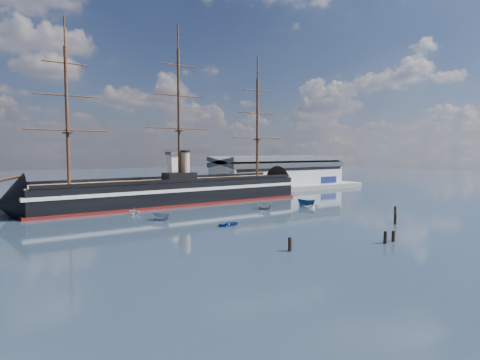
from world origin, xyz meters
TOP-DOWN VIEW (x-y plane):
  - ground at (0.00, 40.00)m, footprint 600.00×600.00m
  - quay at (10.00, 76.00)m, footprint 180.00×18.00m
  - warehouse at (58.00, 80.00)m, footprint 63.00×21.00m
  - quay_tower at (3.00, 73.00)m, footprint 5.00×5.00m
  - warship at (-5.24, 60.00)m, footprint 112.92×16.68m
  - motorboat_a at (-19.50, 33.88)m, footprint 6.26×4.83m
  - motorboat_b at (-9.64, 18.00)m, footprint 1.61×3.14m
  - motorboat_c at (13.62, 34.05)m, footprint 6.25×3.19m
  - motorboat_d at (-21.61, 46.86)m, footprint 5.41×5.40m
  - motorboat_e at (27.18, 27.76)m, footprint 1.28×3.14m
  - motorboat_f at (28.44, 31.78)m, footprint 7.47×4.81m
  - piling_near_left at (-14.03, -7.66)m, footprint 0.64×0.64m
  - piling_near_mid at (7.11, -13.48)m, footprint 0.64×0.64m
  - piling_near_right at (23.74, -2.72)m, footprint 0.64×0.64m
  - piling_far_right at (35.76, 5.38)m, footprint 0.64×0.64m
  - piling_extra at (4.46, -13.59)m, footprint 0.64×0.64m

SIDE VIEW (x-z plane):
  - ground at x=0.00m, z-range 0.00..0.00m
  - quay at x=10.00m, z-range -1.00..1.00m
  - motorboat_a at x=-19.50m, z-range -1.19..1.19m
  - motorboat_b at x=-9.64m, z-range -0.70..0.70m
  - motorboat_c at x=13.62m, z-range -1.19..1.19m
  - motorboat_d at x=-21.61m, z-range -0.98..0.98m
  - motorboat_e at x=27.18m, z-range -0.73..0.73m
  - motorboat_f at x=28.44m, z-range -1.40..1.40m
  - piling_near_left at x=-14.03m, z-range -1.57..1.57m
  - piling_near_mid at x=7.11m, z-range -1.40..1.40m
  - piling_near_right at x=23.74m, z-range -1.69..1.69m
  - piling_far_right at x=35.76m, z-range -1.53..1.53m
  - piling_extra at x=4.46m, z-range -1.52..1.52m
  - warship at x=-5.24m, z-range -22.93..31.01m
  - warehouse at x=58.00m, z-range 2.18..13.78m
  - quay_tower at x=3.00m, z-range 2.25..17.25m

